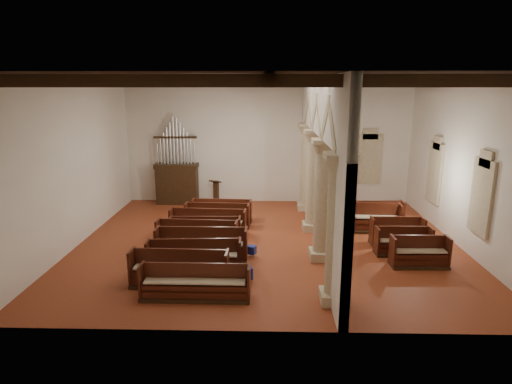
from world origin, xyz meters
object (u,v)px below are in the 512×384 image
(nave_pew_0, at_px, (195,288))
(aisle_pew_0, at_px, (419,256))
(pipe_organ, at_px, (177,176))
(processional_banner, at_px, (347,192))
(lectern, at_px, (216,194))

(nave_pew_0, distance_m, aisle_pew_0, 7.30)
(pipe_organ, distance_m, processional_banner, 8.36)
(pipe_organ, xyz_separation_m, nave_pew_0, (2.51, -9.90, -1.05))
(lectern, distance_m, nave_pew_0, 9.81)
(aisle_pew_0, bearing_deg, pipe_organ, 140.05)
(pipe_organ, height_order, nave_pew_0, pipe_organ)
(pipe_organ, xyz_separation_m, aisle_pew_0, (9.42, -7.54, -1.03))
(nave_pew_0, xyz_separation_m, aisle_pew_0, (6.90, 2.36, 0.02))
(processional_banner, relative_size, aisle_pew_0, 1.24)
(lectern, bearing_deg, processional_banner, 13.70)
(pipe_organ, relative_size, processional_banner, 1.92)
(lectern, xyz_separation_m, processional_banner, (6.37, -0.54, 0.27))
(lectern, bearing_deg, nave_pew_0, -68.11)
(lectern, bearing_deg, pipe_organ, -164.67)
(pipe_organ, bearing_deg, processional_banner, -4.49)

